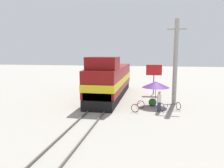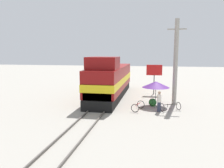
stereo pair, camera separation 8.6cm
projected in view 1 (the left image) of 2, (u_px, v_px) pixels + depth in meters
ground_plane at (106, 102)px, 22.69m from camera, size 120.00×120.00×0.00m
rail_near at (99, 101)px, 22.80m from camera, size 0.08×33.49×0.15m
rail_far at (113, 101)px, 22.55m from camera, size 0.08×33.49×0.15m
locomotive at (110, 81)px, 24.65m from camera, size 3.06×13.78×4.67m
utility_pole at (175, 62)px, 21.33m from camera, size 1.80×0.43×8.29m
vendor_umbrella at (156, 84)px, 20.82m from camera, size 2.59×2.59×2.36m
billboard_sign at (154, 72)px, 26.57m from camera, size 1.89×0.12×3.60m
shrub_cluster at (152, 102)px, 20.80m from camera, size 0.75×0.75×0.75m
person_bystander at (159, 101)px, 18.77m from camera, size 0.34×0.34×1.81m
bicycle at (170, 107)px, 19.18m from camera, size 1.84×1.44×0.72m
bicycle_spare at (138, 106)px, 19.34m from camera, size 1.12×1.68×0.72m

